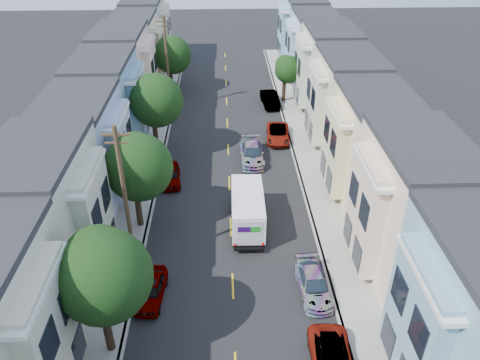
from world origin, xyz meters
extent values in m
plane|color=black|center=(0.00, 0.00, 0.00)|extent=(160.00, 160.00, 0.00)
cube|color=black|center=(0.00, 15.00, 0.01)|extent=(12.00, 70.00, 0.02)
cube|color=gray|center=(-6.05, 15.00, 0.07)|extent=(0.30, 70.00, 0.15)
cube|color=gray|center=(6.05, 15.00, 0.07)|extent=(0.30, 70.00, 0.15)
cube|color=gray|center=(-7.35, 15.00, 0.07)|extent=(2.60, 70.00, 0.15)
cube|color=gray|center=(7.35, 15.00, 0.07)|extent=(2.60, 70.00, 0.15)
cube|color=gold|center=(0.00, 15.00, 0.00)|extent=(0.12, 70.00, 0.01)
cube|color=beige|center=(-11.15, 15.00, 0.00)|extent=(5.00, 70.00, 8.50)
cube|color=beige|center=(11.15, 15.00, 0.00)|extent=(5.00, 70.00, 8.50)
cylinder|color=black|center=(-6.60, -4.48, 1.83)|extent=(0.44, 0.44, 3.65)
sphere|color=#24511B|center=(-6.30, -4.48, 5.30)|extent=(4.70, 4.70, 4.70)
cylinder|color=black|center=(-6.60, 6.42, 1.65)|extent=(0.44, 0.44, 3.30)
sphere|color=#24511B|center=(-6.30, 6.42, 4.94)|extent=(4.70, 4.70, 4.70)
cylinder|color=black|center=(-6.60, 17.31, 1.84)|extent=(0.44, 0.44, 3.69)
sphere|color=#24511B|center=(-6.30, 17.31, 5.33)|extent=(4.70, 4.70, 4.70)
cylinder|color=black|center=(-6.60, 33.06, 1.53)|extent=(0.44, 0.44, 3.05)
sphere|color=#24511B|center=(-6.30, 33.06, 4.59)|extent=(4.39, 4.39, 4.39)
cylinder|color=black|center=(6.60, 29.67, 1.37)|extent=(0.44, 0.44, 2.74)
sphere|color=#24511B|center=(6.90, 29.67, 3.82)|extent=(3.10, 3.10, 3.10)
cylinder|color=#42301E|center=(-6.30, 2.00, 5.00)|extent=(0.26, 0.26, 10.00)
cube|color=#42301E|center=(-6.30, 2.00, 9.60)|extent=(1.60, 0.12, 0.12)
cylinder|color=#42301E|center=(-6.30, 28.00, 5.00)|extent=(0.26, 0.26, 10.00)
cube|color=#42301E|center=(-6.30, 28.00, 9.60)|extent=(1.60, 0.12, 0.12)
cube|color=silver|center=(1.21, 5.13, 1.75)|extent=(2.25, 4.02, 2.20)
cube|color=silver|center=(1.21, 8.08, 1.66)|extent=(2.25, 1.87, 2.02)
cube|color=black|center=(1.21, 5.97, 0.53)|extent=(2.07, 5.78, 0.22)
cube|color=#2D0A51|center=(0.89, 3.12, 2.01)|extent=(0.84, 0.04, 0.41)
cube|color=#198C1E|center=(1.64, 3.12, 2.01)|extent=(0.66, 0.04, 0.41)
cylinder|color=black|center=(0.20, 4.02, 0.42)|extent=(0.26, 0.84, 0.84)
cylinder|color=black|center=(2.22, 4.02, 0.42)|extent=(0.26, 0.84, 0.84)
cylinder|color=black|center=(0.20, 7.80, 0.42)|extent=(0.26, 0.84, 0.84)
cylinder|color=black|center=(2.22, 7.80, 0.42)|extent=(0.26, 0.84, 0.84)
imported|color=black|center=(2.12, 15.85, 0.74)|extent=(2.12, 4.94, 1.48)
imported|color=silver|center=(-4.90, -0.78, 0.65)|extent=(1.89, 4.14, 1.30)
imported|color=#340D08|center=(-4.90, 12.43, 0.67)|extent=(1.98, 4.25, 1.33)
imported|color=white|center=(4.90, -0.68, 0.64)|extent=(2.01, 4.33, 1.27)
imported|color=black|center=(4.90, 19.88, 0.66)|extent=(2.57, 4.90, 1.32)
imported|color=#0B093F|center=(4.90, 28.58, 0.74)|extent=(1.98, 4.58, 1.49)
camera|label=1|loc=(-0.34, -21.22, 20.96)|focal=35.00mm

